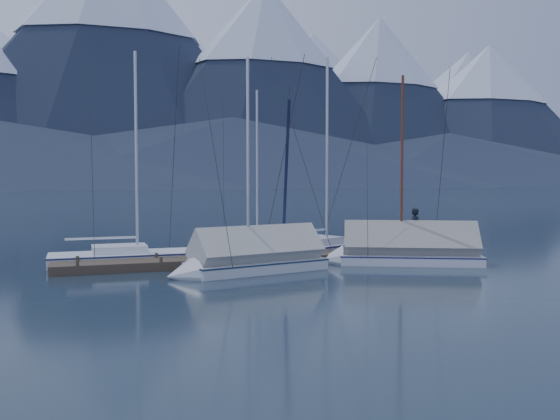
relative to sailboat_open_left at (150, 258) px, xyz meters
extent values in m
plane|color=black|center=(5.13, -3.80, -0.17)|extent=(1000.00, 1000.00, 0.00)
cone|color=#475675|center=(45.13, 426.20, 69.83)|extent=(330.00, 330.00, 140.00)
cone|color=silver|center=(45.13, 426.20, 110.93)|extent=(142.76, 142.76, 58.80)
cone|color=#475675|center=(185.13, 441.20, 62.33)|extent=(308.00, 308.00, 125.00)
cone|color=silver|center=(185.13, 441.20, 99.08)|extent=(133.24, 133.24, 52.50)
cone|color=#475675|center=(325.13, 421.20, 57.33)|extent=(286.00, 286.00, 115.00)
cone|color=silver|center=(325.13, 421.20, 91.18)|extent=(123.72, 123.72, 48.30)
cone|color=#192133|center=(15.13, 306.20, 67.33)|extent=(228.00, 228.00, 135.00)
cone|color=#192133|center=(95.13, 286.20, 54.83)|extent=(190.00, 190.00, 110.00)
cone|color=silver|center=(95.13, 286.20, 87.23)|extent=(82.19, 82.19, 46.20)
cone|color=#192133|center=(170.13, 296.20, 49.83)|extent=(182.40, 182.40, 100.00)
cone|color=silver|center=(170.13, 296.20, 79.33)|extent=(78.91, 78.91, 42.00)
cone|color=#192133|center=(245.13, 291.20, 43.83)|extent=(197.60, 197.60, 88.00)
cone|color=silver|center=(245.13, 291.20, 69.85)|extent=(85.48, 85.48, 36.96)
cone|color=#192133|center=(65.13, 241.20, 15.83)|extent=(390.00, 390.00, 32.00)
cone|color=#192133|center=(185.13, 246.20, 13.83)|extent=(364.00, 364.00, 28.00)
cube|color=#382D23|center=(5.13, -1.80, 0.00)|extent=(18.00, 1.50, 0.34)
cube|color=black|center=(-0.87, -1.80, -0.22)|extent=(3.00, 1.30, 0.30)
cube|color=black|center=(5.13, -1.80, -0.22)|extent=(3.00, 1.30, 0.30)
cube|color=black|center=(11.13, -1.80, -0.22)|extent=(3.00, 1.30, 0.30)
cylinder|color=#382D23|center=(-2.87, -1.10, 0.18)|extent=(0.12, 0.12, 0.35)
cylinder|color=#382D23|center=(-2.87, -2.50, 0.18)|extent=(0.12, 0.12, 0.35)
cylinder|color=#382D23|center=(0.13, -1.10, 0.18)|extent=(0.12, 0.12, 0.35)
cylinder|color=#382D23|center=(0.13, -2.50, 0.18)|extent=(0.12, 0.12, 0.35)
cylinder|color=#382D23|center=(3.13, -1.10, 0.18)|extent=(0.12, 0.12, 0.35)
cylinder|color=#382D23|center=(3.13, -2.50, 0.18)|extent=(0.12, 0.12, 0.35)
cylinder|color=#382D23|center=(6.13, -1.10, 0.18)|extent=(0.12, 0.12, 0.35)
cylinder|color=#382D23|center=(6.13, -2.50, 0.18)|extent=(0.12, 0.12, 0.35)
cylinder|color=#382D23|center=(9.13, -1.10, 0.18)|extent=(0.12, 0.12, 0.35)
cylinder|color=#382D23|center=(9.13, -2.50, 0.18)|extent=(0.12, 0.12, 0.35)
cylinder|color=#382D23|center=(12.13, -1.10, 0.18)|extent=(0.12, 0.12, 0.35)
cylinder|color=#382D23|center=(12.13, -2.50, 0.18)|extent=(0.12, 0.12, 0.35)
cube|color=white|center=(-0.92, 0.00, -0.04)|extent=(6.19, 2.08, 0.68)
cube|color=white|center=(-0.92, 0.00, -0.35)|extent=(5.26, 1.15, 0.31)
cube|color=navy|center=(-0.92, 0.00, 0.24)|extent=(6.25, 2.10, 0.06)
cone|color=white|center=(2.63, 0.01, -0.04)|extent=(1.14, 1.98, 1.98)
cube|color=white|center=(-1.23, 0.00, 0.45)|extent=(2.17, 1.45, 0.31)
cylinder|color=#B2B7BF|center=(-0.51, 0.00, 4.41)|extent=(0.12, 0.12, 8.24)
cylinder|color=#B2B7BF|center=(-1.95, -0.01, 0.91)|extent=(2.78, 0.10, 0.09)
cylinder|color=#26262B|center=(1.04, 0.00, 4.41)|extent=(0.04, 3.11, 8.25)
cube|color=silver|center=(4.51, 0.69, -0.06)|extent=(5.57, 2.92, 0.58)
cube|color=silver|center=(4.51, 0.69, -0.33)|extent=(4.61, 1.97, 0.27)
cube|color=#172747|center=(4.51, 0.69, 0.19)|extent=(5.62, 2.95, 0.05)
cone|color=silver|center=(7.48, 0.00, -0.06)|extent=(1.33, 1.87, 1.70)
cube|color=silver|center=(4.25, 0.75, 0.36)|extent=(2.09, 1.63, 0.27)
cylinder|color=#B2B7BF|center=(4.86, 0.61, 3.77)|extent=(0.11, 0.11, 7.07)
cylinder|color=#B2B7BF|center=(3.65, 0.89, 0.76)|extent=(2.34, 0.62, 0.08)
cylinder|color=#26262B|center=(6.15, 0.31, 3.77)|extent=(0.63, 2.61, 7.08)
cube|color=#B8BBC5|center=(7.83, 0.29, -0.04)|extent=(6.76, 4.80, 0.71)
cube|color=#B8BBC5|center=(7.83, 0.29, -0.36)|extent=(5.46, 3.50, 0.32)
cube|color=#171746|center=(7.83, 0.29, 0.26)|extent=(6.83, 4.85, 0.06)
cone|color=#B8BBC5|center=(11.17, 1.94, -0.04)|extent=(1.98, 2.38, 2.07)
cube|color=#B8BBC5|center=(7.54, 0.15, 0.48)|extent=(2.70, 2.36, 0.32)
cylinder|color=#B2B7BF|center=(8.22, 0.48, 4.63)|extent=(0.13, 0.13, 8.63)
cylinder|color=#B2B7BF|center=(6.87, -0.18, 0.96)|extent=(2.65, 1.38, 0.10)
cylinder|color=#26262B|center=(9.67, 1.20, 4.63)|extent=(1.47, 2.93, 8.64)
cube|color=white|center=(10.10, -3.81, -0.06)|extent=(5.97, 4.19, 0.60)
cube|color=white|center=(10.10, -3.81, -0.33)|extent=(4.82, 3.02, 0.27)
cube|color=navy|center=(10.10, -3.81, 0.20)|extent=(6.03, 4.23, 0.05)
cone|color=white|center=(7.17, -2.46, -0.06)|extent=(1.72, 2.17, 1.92)
cylinder|color=#592819|center=(9.77, -3.66, 3.88)|extent=(0.11, 0.11, 7.29)
cylinder|color=#592819|center=(10.93, -4.20, 0.79)|extent=(2.34, 1.14, 0.08)
cylinder|color=#26262B|center=(8.49, -3.07, 3.88)|extent=(1.21, 2.59, 7.29)
cube|color=gray|center=(10.10, -3.81, 0.61)|extent=(5.73, 4.10, 2.04)
cube|color=silver|center=(3.54, -3.78, -0.05)|extent=(5.56, 3.03, 0.62)
cube|color=silver|center=(3.54, -3.78, -0.34)|extent=(4.60, 2.02, 0.28)
cube|color=#162A42|center=(3.54, -3.78, 0.21)|extent=(5.62, 3.06, 0.06)
cone|color=silver|center=(0.55, -4.47, -0.05)|extent=(1.42, 1.99, 1.81)
cylinder|color=#B2B7BF|center=(3.17, -3.87, 4.02)|extent=(0.11, 0.11, 7.53)
cylinder|color=#B2B7BF|center=(4.45, -3.57, 0.82)|extent=(2.33, 0.62, 0.08)
cylinder|color=#26262B|center=(1.88, -4.16, 4.02)|extent=(0.62, 2.59, 7.54)
cube|color=#A9A79E|center=(3.54, -3.78, 0.63)|extent=(5.31, 3.00, 1.92)
imported|color=black|center=(11.68, -1.69, 1.09)|extent=(0.50, 0.71, 1.83)
camera|label=1|loc=(-2.79, -25.03, 3.32)|focal=38.00mm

